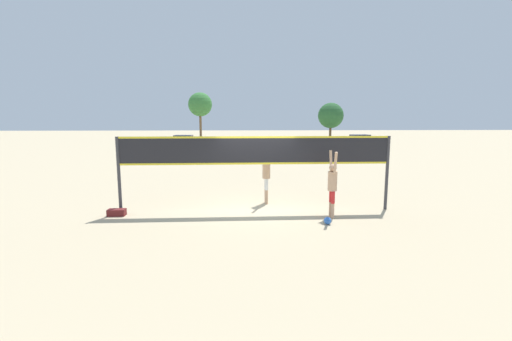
# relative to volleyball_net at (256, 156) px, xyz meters

# --- Properties ---
(ground_plane) EXTENTS (200.00, 200.00, 0.00)m
(ground_plane) POSITION_rel_volleyball_net_xyz_m (0.00, 0.00, -1.84)
(ground_plane) COLOR #C6B28C
(volleyball_net) EXTENTS (8.81, 0.10, 2.46)m
(volleyball_net) POSITION_rel_volleyball_net_xyz_m (0.00, 0.00, 0.00)
(volleyball_net) COLOR #38383D
(volleyball_net) RESTS_ON ground_plane
(player_spiker) EXTENTS (0.28, 0.69, 2.05)m
(player_spiker) POSITION_rel_volleyball_net_xyz_m (2.28, -0.86, -0.76)
(player_spiker) COLOR tan
(player_spiker) RESTS_ON ground_plane
(player_blocker) EXTENTS (0.28, 0.72, 2.24)m
(player_blocker) POSITION_rel_volleyball_net_xyz_m (0.43, 1.08, -0.65)
(player_blocker) COLOR tan
(player_blocker) RESTS_ON ground_plane
(volleyball) EXTENTS (0.21, 0.21, 0.21)m
(volleyball) POSITION_rel_volleyball_net_xyz_m (1.97, -1.58, -1.73)
(volleyball) COLOR blue
(volleyball) RESTS_ON ground_plane
(gear_bag) EXTENTS (0.54, 0.28, 0.21)m
(gear_bag) POSITION_rel_volleyball_net_xyz_m (-4.39, -0.30, -1.73)
(gear_bag) COLOR maroon
(gear_bag) RESTS_ON ground_plane
(parked_car_near) EXTENTS (4.53, 2.24, 1.35)m
(parked_car_near) POSITION_rel_volleyball_net_xyz_m (14.38, 29.41, -1.23)
(parked_car_near) COLOR silver
(parked_car_near) RESTS_ON ground_plane
(parked_car_mid) EXTENTS (4.45, 2.18, 1.37)m
(parked_car_mid) POSITION_rel_volleyball_net_xyz_m (-6.41, 28.28, -1.21)
(parked_car_mid) COLOR maroon
(parked_car_mid) RESTS_ON ground_plane
(tree_left_cluster) EXTENTS (3.41, 3.41, 5.40)m
(tree_left_cluster) POSITION_rel_volleyball_net_xyz_m (12.17, 35.13, 1.84)
(tree_left_cluster) COLOR brown
(tree_left_cluster) RESTS_ON ground_plane
(tree_right_cluster) EXTENTS (2.99, 2.99, 6.51)m
(tree_right_cluster) POSITION_rel_volleyball_net_xyz_m (-5.11, 33.09, 3.14)
(tree_right_cluster) COLOR brown
(tree_right_cluster) RESTS_ON ground_plane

